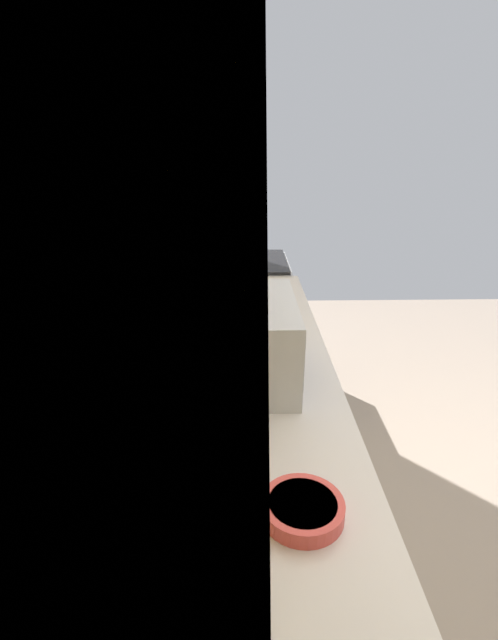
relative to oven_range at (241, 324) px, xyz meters
The scene contains 6 objects.
wall_back 1.95m from the oven_range, 167.42° to the left, with size 4.31×0.12×2.84m, color #E3C379.
counter_run 2.02m from the oven_range, behind, with size 3.46×0.66×0.89m.
upper_cabinets 2.42m from the oven_range, behind, with size 2.26×0.31×0.57m.
oven_range is the anchor object (origin of this frame).
microwave 1.58m from the oven_range, behind, with size 0.48×0.40×0.28m.
bowl 2.18m from the oven_range, behind, with size 0.19×0.19×0.04m.
Camera 1 is at (-1.26, 1.11, 1.71)m, focal length 25.92 mm.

